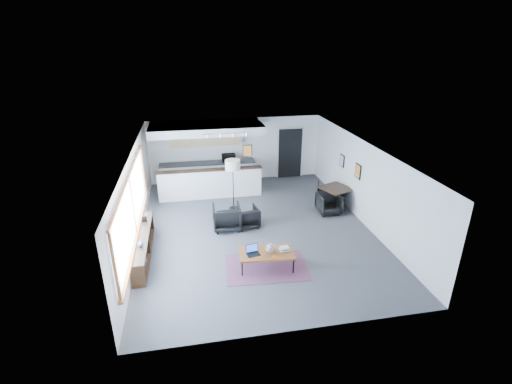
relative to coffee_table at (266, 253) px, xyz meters
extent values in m
cube|color=#48484A|center=(0.11, 2.16, -0.43)|extent=(7.00, 9.00, 0.01)
cube|color=white|center=(0.11, 2.16, 2.18)|extent=(7.00, 9.00, 0.01)
cube|color=silver|center=(0.11, 6.67, 0.87)|extent=(7.00, 0.01, 2.60)
cube|color=silver|center=(0.11, -2.34, 0.87)|extent=(7.00, 0.01, 2.60)
cube|color=silver|center=(-3.39, 2.16, 0.87)|extent=(0.01, 9.00, 2.60)
cube|color=silver|center=(3.62, 2.16, 0.87)|extent=(0.01, 9.00, 2.60)
cube|color=#8CBFFF|center=(-3.36, 1.26, 1.07)|extent=(0.02, 5.80, 1.55)
cube|color=brown|center=(-3.33, 1.26, 0.27)|extent=(0.10, 5.95, 0.06)
cube|color=brown|center=(-3.34, 1.26, 1.87)|extent=(0.06, 5.95, 0.06)
cube|color=brown|center=(-3.34, -1.64, 1.07)|extent=(0.06, 0.06, 1.60)
cube|color=brown|center=(-3.34, 1.26, 1.07)|extent=(0.06, 0.06, 1.60)
cube|color=brown|center=(-3.34, 4.16, 1.07)|extent=(0.06, 0.06, 1.60)
cube|color=black|center=(-3.19, 1.16, 0.19)|extent=(0.35, 3.00, 0.05)
cube|color=black|center=(-3.19, 1.16, -0.38)|extent=(0.35, 3.00, 0.05)
cube|color=black|center=(-3.19, -0.29, -0.10)|extent=(0.33, 0.04, 0.55)
cube|color=black|center=(-3.19, 1.16, -0.10)|extent=(0.33, 0.04, 0.55)
cube|color=black|center=(-3.19, 2.61, -0.10)|extent=(0.33, 0.04, 0.55)
cube|color=#3359A5|center=(-3.19, -0.14, -0.25)|extent=(0.18, 0.04, 0.20)
cube|color=silver|center=(-3.19, 0.03, -0.24)|extent=(0.18, 0.04, 0.22)
cube|color=maroon|center=(-3.19, 0.20, -0.23)|extent=(0.18, 0.04, 0.24)
cube|color=black|center=(-3.19, 0.37, -0.25)|extent=(0.18, 0.04, 0.20)
cube|color=#3359A5|center=(-3.19, 0.54, -0.24)|extent=(0.18, 0.04, 0.22)
cube|color=silver|center=(-3.19, 0.71, -0.23)|extent=(0.18, 0.04, 0.24)
cube|color=maroon|center=(-3.19, 0.88, -0.25)|extent=(0.18, 0.04, 0.20)
cube|color=black|center=(-3.19, 1.05, -0.24)|extent=(0.18, 0.04, 0.22)
cube|color=#3359A5|center=(-3.19, 1.22, -0.23)|extent=(0.18, 0.03, 0.24)
cube|color=silver|center=(-3.19, 1.39, -0.25)|extent=(0.18, 0.03, 0.20)
cube|color=maroon|center=(-3.19, 1.56, -0.24)|extent=(0.18, 0.03, 0.22)
cube|color=black|center=(-3.19, 1.73, -0.23)|extent=(0.18, 0.04, 0.24)
cube|color=black|center=(-3.19, 1.96, 0.31)|extent=(0.14, 0.02, 0.18)
sphere|color=#264C99|center=(-3.17, 0.56, 0.29)|extent=(0.14, 0.14, 0.14)
cube|color=white|center=(-1.09, 4.86, 0.12)|extent=(3.80, 0.25, 1.10)
cube|color=black|center=(-1.09, 4.86, 0.68)|extent=(3.85, 0.32, 0.04)
cube|color=white|center=(-1.09, 6.31, 0.02)|extent=(3.80, 0.60, 0.90)
cube|color=#2D2D2D|center=(-1.09, 6.31, 0.48)|extent=(3.82, 0.62, 0.04)
cube|color=tan|center=(-1.09, 6.46, 1.52)|extent=(2.80, 0.35, 0.70)
cube|color=white|center=(-1.09, 5.76, 2.02)|extent=(4.20, 1.80, 0.30)
cube|color=black|center=(0.31, 4.87, 1.32)|extent=(0.35, 0.03, 0.45)
cube|color=orange|center=(0.31, 4.86, 1.32)|extent=(0.30, 0.01, 0.40)
cube|color=black|center=(2.41, 6.58, 0.62)|extent=(1.00, 0.12, 2.10)
cube|color=white|center=(1.89, 6.59, 0.62)|extent=(0.06, 0.10, 2.10)
cube|color=white|center=(2.93, 6.59, 0.62)|extent=(0.06, 0.10, 2.10)
cube|color=white|center=(2.41, 6.59, 1.69)|extent=(1.10, 0.10, 0.06)
cube|color=silver|center=(-0.49, 4.36, 2.13)|extent=(1.60, 0.04, 0.04)
cylinder|color=silver|center=(-1.14, 4.36, 2.05)|extent=(0.07, 0.07, 0.09)
cylinder|color=silver|center=(-0.69, 4.36, 2.05)|extent=(0.07, 0.07, 0.09)
cylinder|color=silver|center=(-0.24, 4.36, 2.05)|extent=(0.07, 0.07, 0.09)
cylinder|color=silver|center=(0.21, 4.36, 2.05)|extent=(0.07, 0.07, 0.09)
cube|color=black|center=(3.58, 2.56, 1.12)|extent=(0.03, 0.38, 0.48)
cube|color=orange|center=(3.57, 2.56, 1.12)|extent=(0.00, 0.32, 0.42)
cube|color=black|center=(3.58, 3.86, 1.07)|extent=(0.03, 0.34, 0.44)
cube|color=#859FC5|center=(3.57, 3.86, 1.07)|extent=(0.00, 0.28, 0.38)
cube|color=#5A2F46|center=(0.00, 0.00, -0.42)|extent=(2.22, 1.60, 0.01)
cube|color=brown|center=(0.00, 0.00, 0.01)|extent=(1.48, 0.89, 0.05)
cube|color=black|center=(-0.68, -0.26, -0.22)|extent=(0.04, 0.04, 0.41)
cube|color=black|center=(-0.62, 0.39, -0.22)|extent=(0.04, 0.04, 0.41)
cube|color=black|center=(0.62, -0.39, -0.22)|extent=(0.04, 0.04, 0.41)
cube|color=black|center=(0.68, 0.26, -0.22)|extent=(0.04, 0.04, 0.41)
cube|color=black|center=(-0.03, -0.32, -0.02)|extent=(1.34, 0.16, 0.03)
cube|color=black|center=(0.03, 0.32, -0.02)|extent=(1.34, 0.16, 0.03)
cube|color=black|center=(-0.36, -0.05, 0.04)|extent=(0.36, 0.29, 0.02)
cube|color=black|center=(-0.38, 0.07, 0.16)|extent=(0.33, 0.11, 0.22)
cube|color=blue|center=(-0.37, 0.06, 0.16)|extent=(0.30, 0.09, 0.19)
sphere|color=gray|center=(0.09, -0.03, 0.16)|extent=(0.25, 0.25, 0.25)
cube|color=silver|center=(0.49, 0.03, 0.05)|extent=(0.29, 0.24, 0.03)
cube|color=#3359A5|center=(0.49, 0.03, 0.08)|extent=(0.26, 0.22, 0.03)
cube|color=silver|center=(0.48, 0.01, 0.11)|extent=(0.24, 0.20, 0.03)
cube|color=#E5590C|center=(0.14, -0.24, 0.04)|extent=(0.12, 0.12, 0.01)
imported|color=black|center=(-0.77, 2.34, 0.00)|extent=(0.85, 0.80, 0.86)
imported|color=black|center=(-0.13, 2.37, -0.07)|extent=(0.79, 0.75, 0.72)
cylinder|color=black|center=(-0.37, 3.76, -0.41)|extent=(0.32, 0.32, 0.03)
cylinder|color=black|center=(-0.37, 3.76, 0.36)|extent=(0.03, 0.03, 1.51)
cylinder|color=beige|center=(-0.37, 3.76, 1.19)|extent=(0.53, 0.53, 0.33)
cube|color=black|center=(3.11, 3.13, 0.34)|extent=(1.22, 1.22, 0.04)
cylinder|color=black|center=(2.90, 2.59, -0.06)|extent=(0.05, 0.05, 0.74)
cylinder|color=black|center=(2.57, 3.34, -0.06)|extent=(0.05, 0.05, 0.74)
cylinder|color=black|center=(3.66, 2.92, -0.06)|extent=(0.05, 0.05, 0.74)
cylinder|color=black|center=(3.33, 3.67, -0.06)|extent=(0.05, 0.05, 0.74)
imported|color=black|center=(2.78, 2.81, -0.10)|extent=(0.64, 0.60, 0.65)
imported|color=black|center=(3.06, 3.69, -0.10)|extent=(0.81, 0.78, 0.66)
imported|color=black|center=(-0.22, 6.31, 0.68)|extent=(0.53, 0.30, 0.36)
camera|label=1|loc=(-1.78, -8.02, 5.13)|focal=26.00mm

